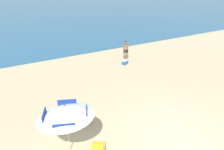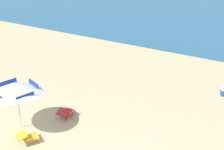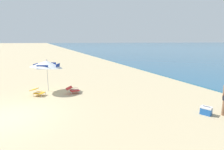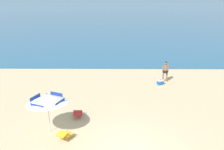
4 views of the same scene
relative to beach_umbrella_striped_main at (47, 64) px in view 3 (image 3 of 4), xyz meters
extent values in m
plane|color=tan|center=(4.22, -1.91, -1.96)|extent=(800.00, 800.00, 0.00)
cylinder|color=silver|center=(0.00, 0.00, -0.85)|extent=(0.04, 0.04, 2.20)
cone|color=white|center=(0.00, 0.00, 0.00)|extent=(2.81, 2.83, 0.71)
cube|color=navy|center=(0.30, 0.73, -0.11)|extent=(0.73, 0.34, 0.27)
cube|color=navy|center=(-0.73, 0.30, -0.11)|extent=(0.34, 0.73, 0.27)
cube|color=navy|center=(-0.30, -0.73, -0.11)|extent=(0.73, 0.34, 0.27)
cube|color=navy|center=(0.73, -0.30, -0.11)|extent=(0.34, 0.73, 0.27)
sphere|color=navy|center=(0.00, 0.00, 0.28)|extent=(0.06, 0.06, 0.06)
cube|color=gold|center=(1.02, -0.60, -1.76)|extent=(0.75, 0.78, 0.04)
cube|color=gold|center=(0.84, -0.90, -1.53)|extent=(0.64, 0.61, 0.14)
cylinder|color=silver|center=(0.95, -0.23, -1.87)|extent=(0.03, 0.03, 0.18)
cylinder|color=silver|center=(1.38, -0.48, -1.87)|extent=(0.03, 0.03, 0.18)
cylinder|color=silver|center=(0.66, -0.72, -1.87)|extent=(0.03, 0.03, 0.18)
cylinder|color=silver|center=(1.09, -0.97, -1.87)|extent=(0.03, 0.03, 0.18)
cylinder|color=silver|center=(0.78, -0.45, -1.64)|extent=(0.30, 0.48, 0.02)
cylinder|color=silver|center=(1.26, -0.74, -1.64)|extent=(0.30, 0.48, 0.02)
cube|color=red|center=(1.27, 1.67, -1.76)|extent=(0.55, 0.62, 0.04)
cube|color=red|center=(1.28, 1.29, -1.54)|extent=(0.51, 0.42, 0.19)
cylinder|color=silver|center=(1.01, 1.95, -1.87)|extent=(0.03, 0.03, 0.18)
cylinder|color=silver|center=(1.50, 1.97, -1.87)|extent=(0.03, 0.03, 0.18)
cylinder|color=silver|center=(1.03, 1.38, -1.87)|extent=(0.03, 0.03, 0.18)
cylinder|color=silver|center=(1.52, 1.40, -1.87)|extent=(0.03, 0.03, 0.18)
cylinder|color=silver|center=(0.99, 1.66, -1.64)|extent=(0.05, 0.54, 0.02)
cylinder|color=silver|center=(1.55, 1.68, -1.64)|extent=(0.05, 0.54, 0.02)
cylinder|color=#8C6042|center=(7.65, 7.69, -1.52)|extent=(0.13, 0.13, 0.87)
cylinder|color=#8C6042|center=(7.58, 7.69, -0.80)|extent=(0.09, 0.09, 0.65)
cube|color=#1E56A8|center=(7.29, 7.00, -1.80)|extent=(0.58, 0.51, 0.32)
cube|color=white|center=(7.29, 7.00, -1.60)|extent=(0.59, 0.52, 0.08)
cylinder|color=black|center=(7.29, 7.00, -1.54)|extent=(0.32, 0.16, 0.02)
camera|label=1|loc=(-1.70, -6.48, 4.48)|focal=33.07mm
camera|label=2|loc=(9.14, -8.92, 6.59)|focal=54.13mm
camera|label=3|loc=(13.36, -0.29, 1.57)|focal=28.92mm
camera|label=4|loc=(3.45, -10.68, 5.04)|focal=36.63mm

